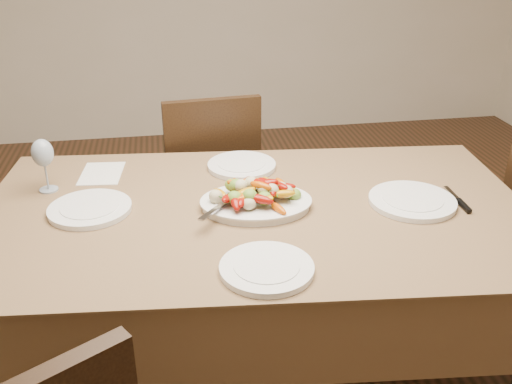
{
  "coord_description": "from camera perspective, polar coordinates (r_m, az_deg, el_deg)",
  "views": [
    {
      "loc": [
        -0.46,
        -1.51,
        1.64
      ],
      "look_at": [
        -0.18,
        0.15,
        0.82
      ],
      "focal_mm": 40.0,
      "sensor_mm": 36.0,
      "label": 1
    }
  ],
  "objects": [
    {
      "name": "plate_far",
      "position": [
        2.21,
        -1.44,
        2.64
      ],
      "size": [
        0.26,
        0.26,
        0.02
      ],
      "primitive_type": "cylinder",
      "color": "white",
      "rests_on": "dining_table"
    },
    {
      "name": "menu_card",
      "position": [
        2.24,
        -15.17,
        1.8
      ],
      "size": [
        0.17,
        0.22,
        0.0
      ],
      "primitive_type": "cube",
      "rotation": [
        0.0,
        0.0,
        -0.1
      ],
      "color": "silver",
      "rests_on": "dining_table"
    },
    {
      "name": "chair_far",
      "position": [
        2.76,
        -4.86,
        0.88
      ],
      "size": [
        0.46,
        0.46,
        0.95
      ],
      "primitive_type": null,
      "rotation": [
        0.0,
        0.0,
        3.23
      ],
      "color": "black",
      "rests_on": "ground"
    },
    {
      "name": "table_knife",
      "position": [
        2.07,
        19.55,
        -0.81
      ],
      "size": [
        0.03,
        0.2,
        0.01
      ],
      "primitive_type": null,
      "rotation": [
        0.0,
        0.0,
        -0.05
      ],
      "color": "#9EA0A8",
      "rests_on": "dining_table"
    },
    {
      "name": "plate_left",
      "position": [
        1.96,
        -16.27,
        -1.64
      ],
      "size": [
        0.27,
        0.27,
        0.02
      ],
      "primitive_type": "cylinder",
      "color": "white",
      "rests_on": "dining_table"
    },
    {
      "name": "serving_spoon",
      "position": [
        1.85,
        -1.92,
        -0.83
      ],
      "size": [
        0.27,
        0.21,
        0.03
      ],
      "primitive_type": null,
      "rotation": [
        0.0,
        0.0,
        -0.59
      ],
      "color": "#9EA0A8",
      "rests_on": "serving_platter"
    },
    {
      "name": "roasted_vegetables",
      "position": [
        1.88,
        -0.0,
        0.29
      ],
      "size": [
        0.31,
        0.23,
        0.09
      ],
      "primitive_type": null,
      "rotation": [
        0.0,
        0.0,
        -0.1
      ],
      "color": "maroon",
      "rests_on": "serving_platter"
    },
    {
      "name": "plate_near",
      "position": [
        1.58,
        1.07,
        -7.66
      ],
      "size": [
        0.26,
        0.26,
        0.02
      ],
      "primitive_type": "cylinder",
      "color": "white",
      "rests_on": "dining_table"
    },
    {
      "name": "serving_platter",
      "position": [
        1.91,
        -0.0,
        -1.25
      ],
      "size": [
        0.38,
        0.3,
        0.02
      ],
      "primitive_type": "ellipsoid",
      "rotation": [
        0.0,
        0.0,
        -0.1
      ],
      "color": "white",
      "rests_on": "dining_table"
    },
    {
      "name": "plate_right",
      "position": [
        2.01,
        15.35,
        -0.89
      ],
      "size": [
        0.29,
        0.29,
        0.02
      ],
      "primitive_type": "cylinder",
      "color": "white",
      "rests_on": "dining_table"
    },
    {
      "name": "wine_glass",
      "position": [
        2.12,
        -20.41,
        2.65
      ],
      "size": [
        0.08,
        0.08,
        0.2
      ],
      "primitive_type": null,
      "color": "#8C99A5",
      "rests_on": "dining_table"
    },
    {
      "name": "dining_table",
      "position": [
        2.11,
        0.0,
        -10.83
      ],
      "size": [
        1.93,
        1.21,
        0.76
      ],
      "primitive_type": "cube",
      "rotation": [
        0.0,
        0.0,
        -0.1
      ],
      "color": "brown",
      "rests_on": "ground"
    }
  ]
}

